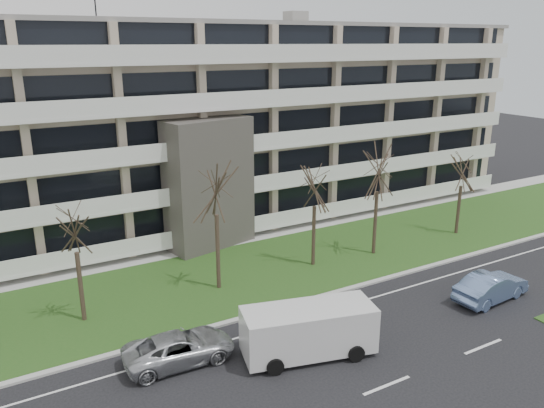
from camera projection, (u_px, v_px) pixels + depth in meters
ground at (387, 386)px, 22.34m from camera, size 160.00×160.00×0.00m
grass_verge at (246, 273)px, 33.12m from camera, size 90.00×10.00×0.06m
curb at (288, 306)px, 28.96m from camera, size 90.00×0.35×0.12m
sidewalk at (211, 245)px, 37.68m from camera, size 90.00×2.00×0.08m
lane_edge_line at (303, 318)px, 27.73m from camera, size 90.00×0.12×0.01m
apartment_building at (173, 126)px, 41.10m from camera, size 60.50×15.10×18.75m
silver_pickup at (179, 348)px, 23.82m from camera, size 5.11×2.53×1.39m
blue_sedan at (491, 287)px, 29.52m from camera, size 4.90×2.01×1.58m
white_van at (310, 327)px, 24.21m from camera, size 6.43×3.67×2.35m
tree_2 at (73, 225)px, 26.00m from camera, size 3.40×3.40×6.80m
tree_3 at (216, 185)px, 29.29m from camera, size 4.05×4.05×8.10m
tree_4 at (315, 182)px, 32.72m from camera, size 3.57×3.57×7.15m
tree_5 at (379, 166)px, 34.39m from camera, size 3.93×3.93×7.86m
tree_6 at (463, 167)px, 38.46m from camera, size 3.31×3.31×6.63m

